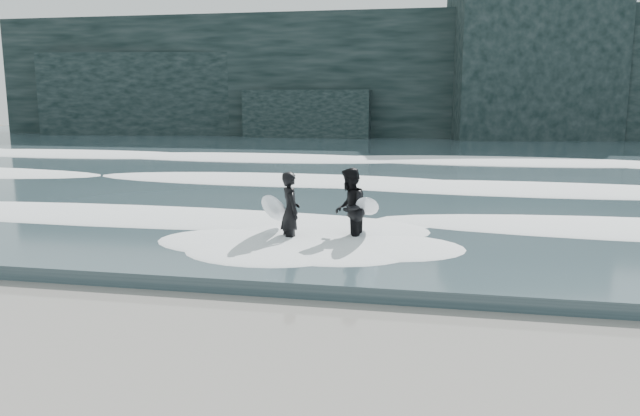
# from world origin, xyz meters

# --- Properties ---
(ground) EXTENTS (120.00, 120.00, 0.00)m
(ground) POSITION_xyz_m (0.00, 0.00, 0.00)
(ground) COLOR #826048
(ground) RESTS_ON ground
(sea) EXTENTS (90.00, 52.00, 0.30)m
(sea) POSITION_xyz_m (0.00, 29.00, 0.15)
(sea) COLOR #324449
(sea) RESTS_ON ground
(headland) EXTENTS (70.00, 9.00, 10.00)m
(headland) POSITION_xyz_m (0.00, 46.00, 5.00)
(headland) COLOR black
(headland) RESTS_ON ground
(foam_near) EXTENTS (60.00, 3.20, 0.20)m
(foam_near) POSITION_xyz_m (0.00, 9.00, 0.40)
(foam_near) COLOR white
(foam_near) RESTS_ON sea
(foam_mid) EXTENTS (60.00, 4.00, 0.24)m
(foam_mid) POSITION_xyz_m (0.00, 16.00, 0.42)
(foam_mid) COLOR white
(foam_mid) RESTS_ON sea
(foam_far) EXTENTS (60.00, 4.80, 0.30)m
(foam_far) POSITION_xyz_m (0.00, 25.00, 0.45)
(foam_far) COLOR white
(foam_far) RESTS_ON sea
(surfer_left) EXTENTS (1.12, 1.84, 1.86)m
(surfer_left) POSITION_xyz_m (-0.88, 6.51, 0.93)
(surfer_left) COLOR black
(surfer_left) RESTS_ON ground
(surfer_right) EXTENTS (1.14, 1.93, 1.94)m
(surfer_right) POSITION_xyz_m (0.56, 6.84, 0.97)
(surfer_right) COLOR black
(surfer_right) RESTS_ON ground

